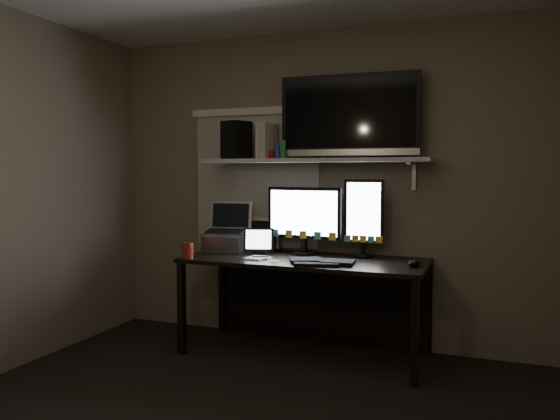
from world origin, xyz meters
The scene contains 18 objects.
back_wall centered at (0.00, 1.80, 1.25)m, with size 3.60×3.60×0.00m, color #786756.
window_blinds centered at (-0.55, 1.79, 1.30)m, with size 1.10×0.02×1.10m, color beige.
desk centered at (0.00, 1.55, 0.55)m, with size 1.80×0.75×0.73m.
wall_shelf centered at (0.00, 1.62, 1.46)m, with size 1.80×0.35×0.03m, color #BCBBB6.
monitor_landscape centered at (-0.07, 1.62, 1.00)m, with size 0.62×0.07×0.54m, color black.
monitor_portrait centered at (0.40, 1.64, 1.03)m, with size 0.30×0.06×0.60m, color black.
keyboard centered at (0.19, 1.26, 0.74)m, with size 0.47×0.18×0.03m, color black.
mouse centered at (0.81, 1.37, 0.75)m, with size 0.08×0.12×0.04m, color black.
notepad centered at (-0.33, 1.29, 0.74)m, with size 0.13×0.19×0.01m, color silver.
tablet centered at (-0.40, 1.50, 0.83)m, with size 0.24×0.10×0.21m, color black.
file_sorter centered at (-0.43, 1.71, 0.86)m, with size 0.21×0.09×0.26m, color black.
laptop centered at (-0.71, 1.52, 0.93)m, with size 0.35×0.29×0.40m, color #A6A6AB.
cup centered at (-0.81, 1.10, 0.79)m, with size 0.08×0.08×0.12m, color maroon.
sticky_notes centered at (-0.27, 1.33, 0.73)m, with size 0.30×0.22×0.00m, color yellow, non-canonical shape.
tv centered at (0.28, 1.67, 1.80)m, with size 1.06×0.19×0.63m, color black.
game_console centered at (-0.38, 1.62, 1.62)m, with size 0.07×0.24×0.28m, color silver.
speaker centered at (-0.65, 1.62, 1.63)m, with size 0.17×0.20×0.31m, color black.
bottles centered at (-0.28, 1.59, 1.56)m, with size 0.24×0.05×0.15m, color #A50F0C, non-canonical shape.
Camera 1 is at (1.29, -2.41, 1.38)m, focal length 35.00 mm.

